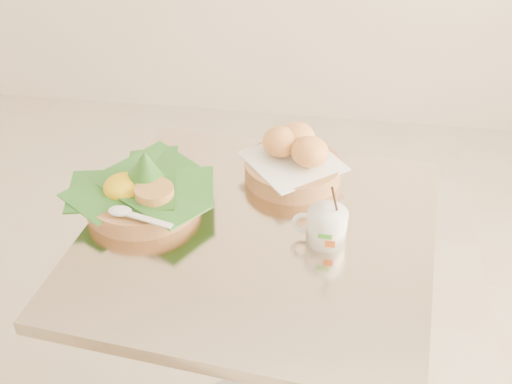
# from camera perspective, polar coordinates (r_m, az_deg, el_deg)

# --- Properties ---
(cafe_table) EXTENTS (0.77, 0.77, 0.75)m
(cafe_table) POSITION_cam_1_polar(r_m,az_deg,el_deg) (1.46, 0.25, -10.20)
(cafe_table) COLOR gray
(cafe_table) RESTS_ON floor
(rice_basket) EXTENTS (0.30, 0.30, 0.15)m
(rice_basket) POSITION_cam_1_polar(r_m,az_deg,el_deg) (1.38, -10.17, 0.18)
(rice_basket) COLOR #BA8050
(rice_basket) RESTS_ON cafe_table
(bread_basket) EXTENTS (0.26, 0.26, 0.11)m
(bread_basket) POSITION_cam_1_polar(r_m,az_deg,el_deg) (1.45, 3.38, 2.92)
(bread_basket) COLOR #BA8050
(bread_basket) RESTS_ON cafe_table
(coffee_mug) EXTENTS (0.11, 0.08, 0.14)m
(coffee_mug) POSITION_cam_1_polar(r_m,az_deg,el_deg) (1.27, 6.22, -2.96)
(coffee_mug) COLOR white
(coffee_mug) RESTS_ON cafe_table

